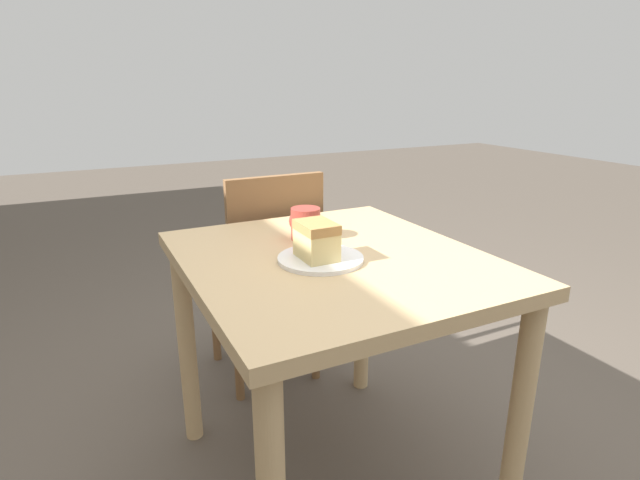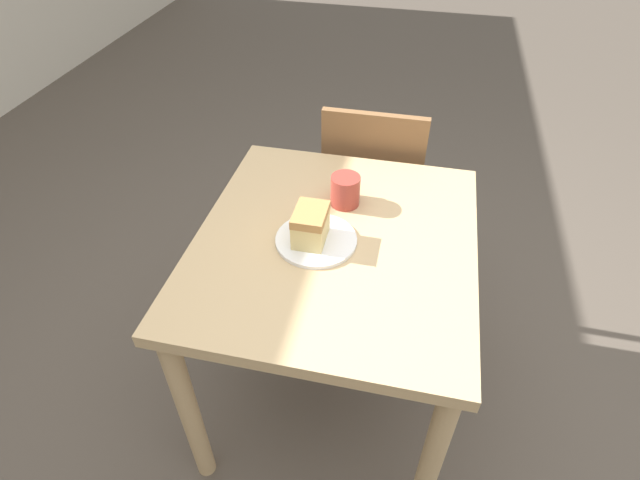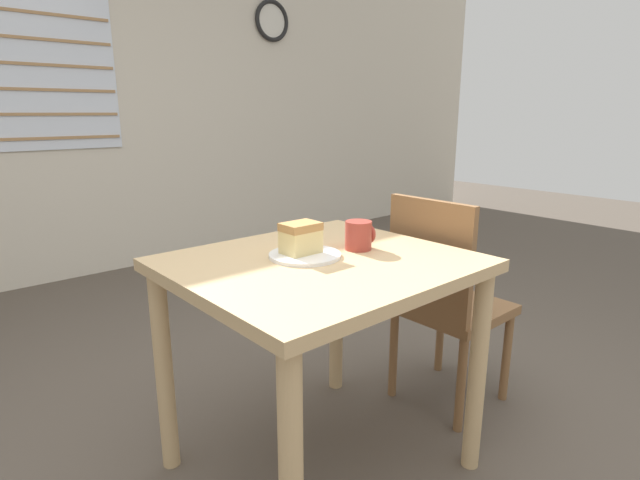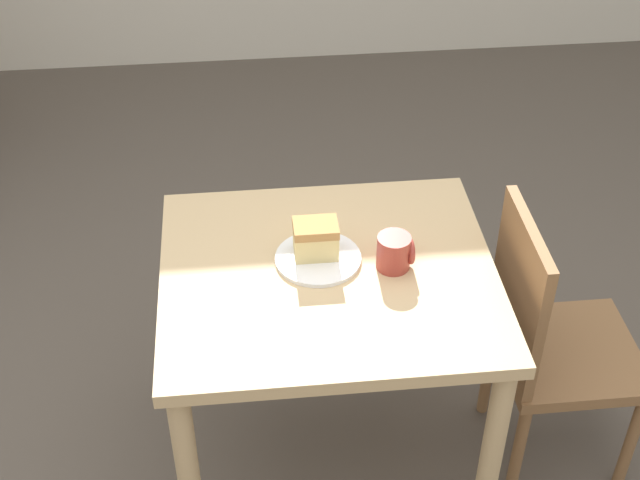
% 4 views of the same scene
% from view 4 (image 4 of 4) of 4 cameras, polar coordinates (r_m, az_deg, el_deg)
% --- Properties ---
extents(dining_table_near, '(0.90, 0.81, 0.77)m').
position_cam_4_polar(dining_table_near, '(2.47, 0.54, -4.18)').
color(dining_table_near, tan).
rests_on(dining_table_near, ground_plane).
extents(chair_near_window, '(0.40, 0.40, 0.91)m').
position_cam_4_polar(chair_near_window, '(2.69, 14.42, -6.19)').
color(chair_near_window, brown).
rests_on(chair_near_window, ground_plane).
extents(plate, '(0.24, 0.24, 0.01)m').
position_cam_4_polar(plate, '(2.43, -0.12, -1.18)').
color(plate, white).
rests_on(plate, dining_table_near).
extents(cake_slice, '(0.12, 0.09, 0.10)m').
position_cam_4_polar(cake_slice, '(2.40, -0.28, 0.08)').
color(cake_slice, '#E0C67F').
rests_on(cake_slice, plate).
extents(coffee_mug, '(0.10, 0.09, 0.10)m').
position_cam_4_polar(coffee_mug, '(2.39, 4.83, -0.77)').
color(coffee_mug, '#9E382D').
rests_on(coffee_mug, dining_table_near).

